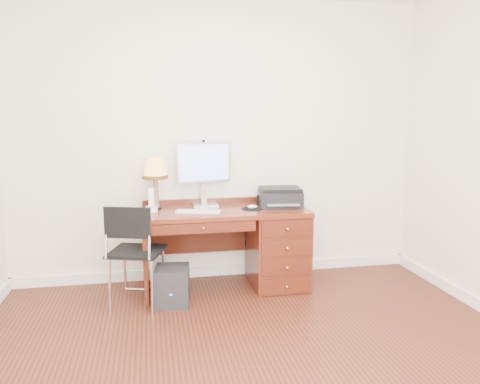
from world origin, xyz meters
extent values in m
plane|color=#3A170D|center=(0.00, 0.00, 0.00)|extent=(4.00, 4.00, 0.00)
plane|color=white|center=(0.00, 1.75, 1.35)|extent=(4.00, 0.00, 4.00)
cube|color=white|center=(0.00, 1.74, 0.05)|extent=(4.00, 0.03, 0.10)
cube|color=maroon|center=(0.00, 1.40, 0.73)|extent=(1.50, 0.65, 0.04)
cube|color=maroon|center=(0.50, 1.40, 0.35)|extent=(0.50, 0.61, 0.71)
cube|color=maroon|center=(-0.73, 1.40, 0.35)|extent=(0.04, 0.61, 0.71)
cube|color=#501C10|center=(-0.24, 1.69, 0.46)|extent=(0.96, 0.03, 0.39)
cube|color=#501C10|center=(-0.24, 1.09, 0.66)|extent=(0.91, 0.03, 0.09)
sphere|color=#BF8C3F|center=(0.50, 1.06, 0.35)|extent=(0.03, 0.03, 0.03)
cube|color=silver|center=(-0.16, 1.61, 0.76)|extent=(0.26, 0.21, 0.02)
cube|color=silver|center=(-0.16, 1.66, 0.86)|extent=(0.06, 0.04, 0.19)
cube|color=silver|center=(-0.16, 1.64, 1.16)|extent=(0.52, 0.15, 0.38)
cube|color=#4C8CF2|center=(-0.16, 1.61, 1.16)|extent=(0.47, 0.10, 0.34)
cube|color=white|center=(-0.26, 1.31, 0.76)|extent=(0.41, 0.21, 0.02)
cylinder|color=black|center=(0.25, 1.36, 0.75)|extent=(0.20, 0.20, 0.01)
ellipsoid|color=white|center=(0.25, 1.36, 0.77)|extent=(0.09, 0.06, 0.03)
cube|color=black|center=(0.54, 1.46, 0.82)|extent=(0.43, 0.35, 0.14)
cube|color=black|center=(0.54, 1.46, 0.91)|extent=(0.41, 0.33, 0.04)
cylinder|color=black|center=(-0.62, 1.53, 0.76)|extent=(0.10, 0.10, 0.02)
cone|color=olive|center=(-0.62, 1.53, 0.91)|extent=(0.06, 0.06, 0.28)
cone|color=#FFBB50|center=(-0.62, 1.53, 1.14)|extent=(0.23, 0.23, 0.18)
cylinder|color=#593814|center=(-0.62, 1.53, 1.05)|extent=(0.23, 0.23, 0.04)
cube|color=white|center=(-0.67, 1.42, 0.77)|extent=(0.10, 0.10, 0.04)
cube|color=white|center=(-0.67, 1.42, 0.88)|extent=(0.05, 0.07, 0.17)
cylinder|color=black|center=(0.37, 1.54, 0.80)|extent=(0.07, 0.07, 0.09)
cube|color=black|center=(-0.80, 1.14, 0.47)|extent=(0.52, 0.52, 0.03)
cube|color=black|center=(-0.80, 0.94, 0.76)|extent=(0.37, 0.14, 0.25)
cylinder|color=silver|center=(-0.98, 1.32, 0.24)|extent=(0.02, 0.02, 0.47)
cylinder|color=silver|center=(-0.62, 1.32, 0.24)|extent=(0.02, 0.02, 0.47)
cylinder|color=silver|center=(-0.98, 0.96, 0.24)|extent=(0.02, 0.02, 0.47)
cylinder|color=silver|center=(-0.62, 0.96, 0.24)|extent=(0.02, 0.02, 0.47)
cylinder|color=silver|center=(-0.98, 0.94, 0.68)|extent=(0.02, 0.02, 0.42)
cylinder|color=silver|center=(-0.62, 0.94, 0.68)|extent=(0.02, 0.02, 0.42)
cube|color=black|center=(-0.51, 1.08, 0.17)|extent=(0.32, 0.32, 0.33)
camera|label=1|loc=(-0.67, -2.76, 1.62)|focal=35.00mm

